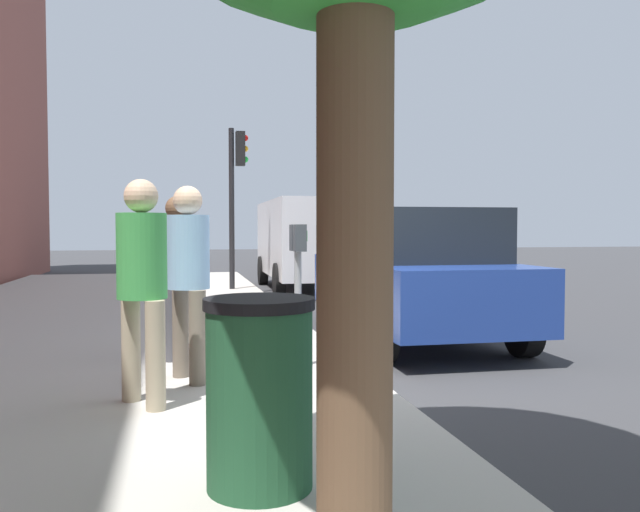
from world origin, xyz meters
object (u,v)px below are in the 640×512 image
object	(u,v)px
parked_sedan_near	(414,274)
parked_van_far	(308,239)
parking_meter	(298,265)
parking_officer	(178,264)
traffic_signal	(236,181)
pedestrian_bystander	(142,273)
pedestrian_at_meter	(188,267)
trash_bin	(260,393)

from	to	relation	value
parked_sedan_near	parked_van_far	size ratio (longest dim) A/B	0.84
parking_meter	parking_officer	size ratio (longest dim) A/B	0.82
parking_meter	traffic_signal	bearing A→B (deg)	-0.89
pedestrian_bystander	parked_sedan_near	size ratio (longest dim) A/B	0.40
pedestrian_bystander	parked_van_far	size ratio (longest dim) A/B	0.33
pedestrian_at_meter	parked_van_far	world-z (taller)	parked_van_far
parked_van_far	pedestrian_at_meter	bearing A→B (deg)	162.80
pedestrian_at_meter	pedestrian_bystander	world-z (taller)	same
pedestrian_bystander	parked_van_far	xyz separation A→B (m)	(10.57, -3.40, 0.08)
parked_sedan_near	traffic_signal	bearing A→B (deg)	16.12
pedestrian_at_meter	traffic_signal	size ratio (longest dim) A/B	0.49
parking_meter	traffic_signal	world-z (taller)	traffic_signal
pedestrian_bystander	traffic_signal	bearing A→B (deg)	49.23
pedestrian_at_meter	parking_officer	distance (m)	1.09
parking_meter	traffic_signal	distance (m)	8.61
parked_sedan_near	parked_van_far	world-z (taller)	parked_van_far
pedestrian_bystander	trash_bin	world-z (taller)	pedestrian_bystander
parking_meter	parked_sedan_near	world-z (taller)	parked_sedan_near
trash_bin	parked_sedan_near	bearing A→B (deg)	-28.54
parked_van_far	traffic_signal	world-z (taller)	traffic_signal
pedestrian_at_meter	parked_sedan_near	size ratio (longest dim) A/B	0.40
parking_officer	parked_van_far	distance (m)	9.27
parking_officer	traffic_signal	xyz separation A→B (m)	(7.74, -1.28, 1.43)
parked_van_far	traffic_signal	bearing A→B (deg)	118.04
parked_van_far	trash_bin	world-z (taller)	parked_van_far
pedestrian_at_meter	traffic_signal	bearing A→B (deg)	60.17
parked_van_far	parking_officer	bearing A→B (deg)	160.28
pedestrian_bystander	trash_bin	bearing A→B (deg)	-100.55
parking_officer	parked_sedan_near	size ratio (longest dim) A/B	0.39
trash_bin	pedestrian_at_meter	bearing A→B (deg)	7.36
parked_van_far	parked_sedan_near	bearing A→B (deg)	180.00
parking_officer	parked_van_far	size ratio (longest dim) A/B	0.33
parked_sedan_near	parked_van_far	bearing A→B (deg)	-0.00
parking_meter	pedestrian_at_meter	distance (m)	1.11
pedestrian_at_meter	parked_van_far	distance (m)	10.27
parked_sedan_near	trash_bin	xyz separation A→B (m)	(-4.98, 2.71, -0.24)
parking_meter	trash_bin	size ratio (longest dim) A/B	1.40
parked_van_far	traffic_signal	distance (m)	2.47
pedestrian_at_meter	trash_bin	bearing A→B (deg)	-104.79
parking_officer	parked_sedan_near	xyz separation A→B (m)	(1.35, -3.13, -0.25)
pedestrian_at_meter	parked_sedan_near	distance (m)	3.90
pedestrian_bystander	traffic_signal	xyz separation A→B (m)	(9.58, -1.55, 1.40)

